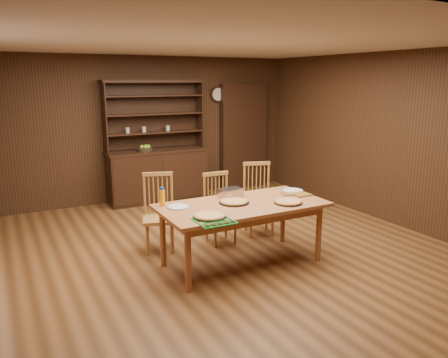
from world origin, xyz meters
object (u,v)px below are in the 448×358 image
chair_right (258,196)px  dining_table (242,210)px  chair_left (159,209)px  chair_center (218,206)px  china_hutch (157,168)px  juice_bottle (162,197)px

chair_right → dining_table: bearing=-114.6°
chair_left → chair_center: bearing=9.8°
china_hutch → chair_center: bearing=-89.6°
dining_table → chair_center: 0.82m
china_hutch → chair_center: 2.40m
china_hutch → juice_bottle: size_ratio=9.82×
china_hutch → chair_center: china_hutch is taller
chair_left → juice_bottle: 0.67m
chair_left → chair_right: 1.48m
dining_table → chair_left: bearing=127.5°
china_hutch → chair_left: bearing=-109.2°
chair_left → juice_bottle: bearing=-86.1°
dining_table → chair_center: size_ratio=2.05×
china_hutch → juice_bottle: (-0.94, -2.84, 0.26)m
juice_bottle → dining_table: bearing=-22.6°
dining_table → chair_right: chair_right is taller
china_hutch → chair_right: size_ratio=2.12×
chair_left → chair_center: chair_left is taller
dining_table → chair_left: chair_left is taller
chair_right → juice_bottle: bearing=-145.6°
dining_table → juice_bottle: size_ratio=8.88×
china_hutch → chair_center: (0.02, -2.40, -0.09)m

